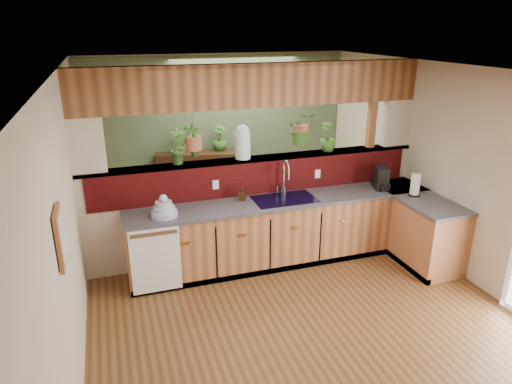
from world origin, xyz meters
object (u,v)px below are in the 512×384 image
object	(u,v)px
paper_towel	(415,185)
glass_jar	(243,142)
faucet	(285,176)
shelving_console	(202,180)
coffee_maker	(381,179)
soap_dispenser	(242,193)
dish_stack	(164,210)

from	to	relation	value
paper_towel	glass_jar	xyz separation A→B (m)	(-2.14, 0.79, 0.57)
faucet	shelving_console	size ratio (longest dim) A/B	0.32
shelving_console	coffee_maker	bearing A→B (deg)	-35.90
faucet	coffee_maker	bearing A→B (deg)	-8.13
coffee_maker	glass_jar	bearing A→B (deg)	-175.82
paper_towel	shelving_console	bearing A→B (deg)	130.83
coffee_maker	glass_jar	xyz separation A→B (m)	(-1.87, 0.42, 0.57)
glass_jar	soap_dispenser	bearing A→B (deg)	-109.69
faucet	dish_stack	world-z (taller)	faucet
faucet	paper_towel	size ratio (longest dim) A/B	1.54
coffee_maker	glass_jar	world-z (taller)	glass_jar
shelving_console	faucet	bearing A→B (deg)	-59.34
soap_dispenser	paper_towel	size ratio (longest dim) A/B	0.59
dish_stack	faucet	bearing A→B (deg)	8.22
paper_towel	glass_jar	distance (m)	2.36
faucet	coffee_maker	distance (m)	1.37
dish_stack	glass_jar	xyz separation A→B (m)	(1.12, 0.46, 0.63)
faucet	shelving_console	distance (m)	2.33
soap_dispenser	paper_towel	world-z (taller)	paper_towel
faucet	coffee_maker	size ratio (longest dim) A/B	1.57
glass_jar	faucet	bearing A→B (deg)	-23.47
coffee_maker	shelving_console	xyz separation A→B (m)	(-2.05, 2.32, -0.54)
coffee_maker	faucet	bearing A→B (deg)	-171.41
faucet	glass_jar	world-z (taller)	glass_jar
coffee_maker	paper_towel	world-z (taller)	paper_towel
coffee_maker	glass_jar	distance (m)	1.99
shelving_console	dish_stack	bearing A→B (deg)	-99.04
coffee_maker	shelving_console	world-z (taller)	coffee_maker
glass_jar	shelving_console	distance (m)	2.21
soap_dispenser	shelving_console	world-z (taller)	soap_dispenser
dish_stack	glass_jar	world-z (taller)	glass_jar
faucet	dish_stack	bearing A→B (deg)	-171.78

